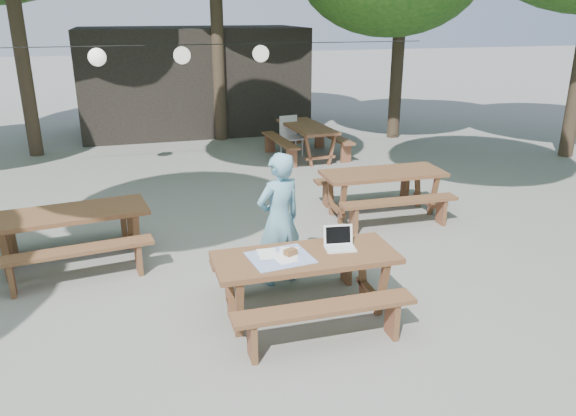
# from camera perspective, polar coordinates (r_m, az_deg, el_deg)

# --- Properties ---
(ground) EXTENTS (80.00, 80.00, 0.00)m
(ground) POSITION_cam_1_polar(r_m,az_deg,el_deg) (6.61, -2.28, -10.06)
(ground) COLOR slate
(ground) RESTS_ON ground
(pavilion) EXTENTS (6.00, 3.00, 2.80)m
(pavilion) POSITION_cam_1_polar(r_m,az_deg,el_deg) (16.30, -9.63, 12.74)
(pavilion) COLOR black
(pavilion) RESTS_ON ground
(main_picnic_table) EXTENTS (2.00, 1.58, 0.75)m
(main_picnic_table) POSITION_cam_1_polar(r_m,az_deg,el_deg) (6.27, 1.77, -7.79)
(main_picnic_table) COLOR #513B1C
(main_picnic_table) RESTS_ON ground
(picnic_table_nw) EXTENTS (2.10, 1.82, 0.75)m
(picnic_table_nw) POSITION_cam_1_polar(r_m,az_deg,el_deg) (8.05, -21.08, -2.76)
(picnic_table_nw) COLOR #513B1C
(picnic_table_nw) RESTS_ON ground
(picnic_table_ne) EXTENTS (2.01, 1.61, 0.75)m
(picnic_table_ne) POSITION_cam_1_polar(r_m,az_deg,el_deg) (9.45, 9.52, 1.55)
(picnic_table_ne) COLOR #513B1C
(picnic_table_ne) RESTS_ON ground
(picnic_table_far_e) EXTENTS (1.71, 2.05, 0.75)m
(picnic_table_far_e) POSITION_cam_1_polar(r_m,az_deg,el_deg) (13.07, 1.90, 6.84)
(picnic_table_far_e) COLOR #513B1C
(picnic_table_far_e) RESTS_ON ground
(woman) EXTENTS (0.71, 0.58, 1.68)m
(woman) POSITION_cam_1_polar(r_m,az_deg,el_deg) (6.84, -0.92, -1.19)
(woman) COLOR #68A4BE
(woman) RESTS_ON ground
(plastic_chair) EXTENTS (0.50, 0.50, 0.90)m
(plastic_chair) POSITION_cam_1_polar(r_m,az_deg,el_deg) (13.33, 0.35, 6.53)
(plastic_chair) COLOR silver
(plastic_chair) RESTS_ON ground
(laptop) EXTENTS (0.36, 0.30, 0.24)m
(laptop) POSITION_cam_1_polar(r_m,az_deg,el_deg) (6.30, 5.22, -3.47)
(laptop) COLOR white
(laptop) RESTS_ON main_picnic_table
(tabletop_clutter) EXTENTS (0.71, 0.63, 0.08)m
(tabletop_clutter) POSITION_cam_1_polar(r_m,az_deg,el_deg) (6.04, -0.62, -4.92)
(tabletop_clutter) COLOR #375ABB
(tabletop_clutter) RESTS_ON main_picnic_table
(paper_lanterns) EXTENTS (9.00, 0.34, 0.38)m
(paper_lanterns) POSITION_cam_1_polar(r_m,az_deg,el_deg) (11.68, -10.65, 15.02)
(paper_lanterns) COLOR black
(paper_lanterns) RESTS_ON ground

